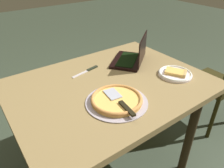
# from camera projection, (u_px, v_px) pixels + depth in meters

# --- Properties ---
(ground_plane) EXTENTS (12.00, 12.00, 0.00)m
(ground_plane) POSITION_uv_depth(u_px,v_px,m) (111.00, 160.00, 1.74)
(ground_plane) COLOR #374232
(dining_table) EXTENTS (1.24, 0.93, 0.75)m
(dining_table) POSITION_uv_depth(u_px,v_px,m) (110.00, 94.00, 1.40)
(dining_table) COLOR olive
(dining_table) RESTS_ON ground_plane
(laptop) EXTENTS (0.37, 0.35, 0.21)m
(laptop) POSITION_uv_depth(u_px,v_px,m) (132.00, 57.00, 1.58)
(laptop) COLOR black
(laptop) RESTS_ON dining_table
(pizza_plate) EXTENTS (0.22, 0.22, 0.04)m
(pizza_plate) POSITION_uv_depth(u_px,v_px,m) (175.00, 73.00, 1.43)
(pizza_plate) COLOR white
(pizza_plate) RESTS_ON dining_table
(pizza_tray) EXTENTS (0.35, 0.35, 0.04)m
(pizza_tray) POSITION_uv_depth(u_px,v_px,m) (117.00, 100.00, 1.16)
(pizza_tray) COLOR #A99FAA
(pizza_tray) RESTS_ON dining_table
(table_knife) EXTENTS (0.22, 0.06, 0.01)m
(table_knife) POSITION_uv_depth(u_px,v_px,m) (88.00, 70.00, 1.49)
(table_knife) COLOR silver
(table_knife) RESTS_ON dining_table
(chair_near) EXTENTS (0.40, 0.40, 0.88)m
(chair_near) POSITION_uv_depth(u_px,v_px,m) (222.00, 80.00, 1.86)
(chair_near) COLOR #2C270E
(chair_near) RESTS_ON ground_plane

